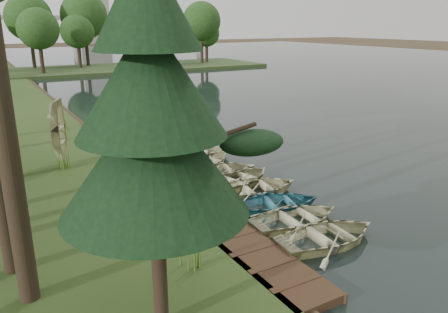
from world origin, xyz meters
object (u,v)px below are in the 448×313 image
boardwalk (182,198)px  pine_tree (152,113)px  stored_rowboat (64,158)px  rowboat_0 (328,233)px  rowboat_2 (277,201)px  rowboat_1 (296,216)px

boardwalk → pine_tree: pine_tree is taller
boardwalk → pine_tree: (-3.59, -6.76, 4.90)m
stored_rowboat → pine_tree: 13.65m
rowboat_0 → stored_rowboat: stored_rowboat is taller
rowboat_2 → rowboat_1: bearing=-173.6°
rowboat_1 → pine_tree: (-6.06, -2.80, 4.66)m
rowboat_0 → pine_tree: size_ratio=0.45×
stored_rowboat → pine_tree: bearing=-159.2°
boardwalk → rowboat_2: size_ratio=4.83×
pine_tree → rowboat_0: bearing=11.7°
pine_tree → rowboat_1: bearing=24.8°
boardwalk → pine_tree: 9.09m
rowboat_0 → stored_rowboat: 12.98m
boardwalk → rowboat_0: (2.49, -5.51, 0.26)m
stored_rowboat → pine_tree: (-0.37, -12.91, 4.43)m
rowboat_0 → stored_rowboat: size_ratio=1.13×
rowboat_1 → stored_rowboat: stored_rowboat is taller
rowboat_0 → stored_rowboat: bearing=29.9°
rowboat_2 → stored_rowboat: size_ratio=1.07×
rowboat_1 → rowboat_2: 1.40m
rowboat_2 → stored_rowboat: stored_rowboat is taller
boardwalk → rowboat_1: bearing=-58.1°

